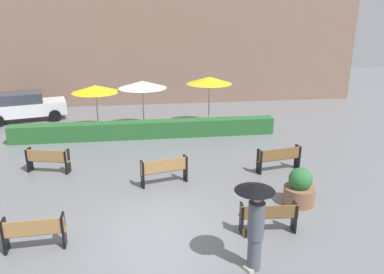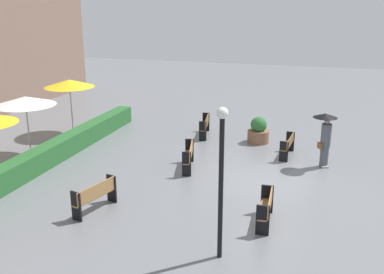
{
  "view_description": "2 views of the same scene",
  "coord_description": "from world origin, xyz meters",
  "px_view_note": "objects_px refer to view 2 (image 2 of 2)",
  "views": [
    {
      "loc": [
        -0.41,
        -9.15,
        5.69
      ],
      "look_at": [
        1.46,
        4.46,
        1.22
      ],
      "focal_mm": 35.57,
      "sensor_mm": 36.0,
      "label": 1
    },
    {
      "loc": [
        -14.78,
        -1.78,
        6.15
      ],
      "look_at": [
        -0.16,
        2.76,
        1.42
      ],
      "focal_mm": 41.35,
      "sensor_mm": 36.0,
      "label": 2
    }
  ],
  "objects_px": {
    "bench_far_right": "(205,124)",
    "planter_pot": "(258,131)",
    "bench_far_left": "(96,195)",
    "lamp_post": "(221,169)",
    "bench_mid_center": "(189,155)",
    "patio_umbrella_white": "(25,101)",
    "bench_near_right": "(288,144)",
    "bench_near_left": "(266,207)",
    "pedestrian_with_umbrella": "(325,134)",
    "patio_umbrella_yellow_far": "(69,83)"
  },
  "relations": [
    {
      "from": "bench_near_right",
      "to": "patio_umbrella_white",
      "type": "relative_size",
      "value": 0.63
    },
    {
      "from": "planter_pot",
      "to": "patio_umbrella_yellow_far",
      "type": "bearing_deg",
      "value": 98.43
    },
    {
      "from": "bench_near_right",
      "to": "lamp_post",
      "type": "distance_m",
      "value": 8.41
    },
    {
      "from": "planter_pot",
      "to": "patio_umbrella_yellow_far",
      "type": "relative_size",
      "value": 0.45
    },
    {
      "from": "planter_pot",
      "to": "bench_far_right",
      "type": "bearing_deg",
      "value": 83.69
    },
    {
      "from": "lamp_post",
      "to": "patio_umbrella_white",
      "type": "height_order",
      "value": "lamp_post"
    },
    {
      "from": "bench_mid_center",
      "to": "patio_umbrella_yellow_far",
      "type": "xyz_separation_m",
      "value": [
        2.77,
        6.75,
        1.89
      ]
    },
    {
      "from": "bench_far_right",
      "to": "patio_umbrella_white",
      "type": "bearing_deg",
      "value": 129.18
    },
    {
      "from": "bench_near_left",
      "to": "pedestrian_with_umbrella",
      "type": "height_order",
      "value": "pedestrian_with_umbrella"
    },
    {
      "from": "patio_umbrella_white",
      "to": "bench_near_right",
      "type": "bearing_deg",
      "value": -72.59
    },
    {
      "from": "lamp_post",
      "to": "bench_far_right",
      "type": "bearing_deg",
      "value": 17.58
    },
    {
      "from": "lamp_post",
      "to": "patio_umbrella_white",
      "type": "bearing_deg",
      "value": 61.63
    },
    {
      "from": "bench_far_left",
      "to": "lamp_post",
      "type": "xyz_separation_m",
      "value": [
        -1.34,
        -4.2,
        1.84
      ]
    },
    {
      "from": "bench_far_right",
      "to": "bench_mid_center",
      "type": "bearing_deg",
      "value": -172.45
    },
    {
      "from": "bench_far_right",
      "to": "planter_pot",
      "type": "height_order",
      "value": "planter_pot"
    },
    {
      "from": "bench_mid_center",
      "to": "bench_far_right",
      "type": "relative_size",
      "value": 0.96
    },
    {
      "from": "patio_umbrella_yellow_far",
      "to": "patio_umbrella_white",
      "type": "bearing_deg",
      "value": -178.37
    },
    {
      "from": "patio_umbrella_white",
      "to": "patio_umbrella_yellow_far",
      "type": "height_order",
      "value": "patio_umbrella_yellow_far"
    },
    {
      "from": "bench_near_left",
      "to": "bench_far_right",
      "type": "relative_size",
      "value": 0.87
    },
    {
      "from": "lamp_post",
      "to": "bench_far_left",
      "type": "bearing_deg",
      "value": 72.27
    },
    {
      "from": "bench_mid_center",
      "to": "bench_far_right",
      "type": "bearing_deg",
      "value": 7.55
    },
    {
      "from": "bench_near_right",
      "to": "bench_far_left",
      "type": "xyz_separation_m",
      "value": [
        -6.81,
        5.08,
        0.03
      ]
    },
    {
      "from": "bench_far_right",
      "to": "patio_umbrella_white",
      "type": "relative_size",
      "value": 0.7
    },
    {
      "from": "bench_far_right",
      "to": "bench_far_left",
      "type": "height_order",
      "value": "bench_far_right"
    },
    {
      "from": "lamp_post",
      "to": "bench_mid_center",
      "type": "bearing_deg",
      "value": 24.71
    },
    {
      "from": "planter_pot",
      "to": "patio_umbrella_yellow_far",
      "type": "xyz_separation_m",
      "value": [
        -1.3,
        8.75,
        1.95
      ]
    },
    {
      "from": "planter_pot",
      "to": "bench_far_left",
      "type": "bearing_deg",
      "value": 156.46
    },
    {
      "from": "bench_far_right",
      "to": "planter_pot",
      "type": "relative_size",
      "value": 1.49
    },
    {
      "from": "patio_umbrella_white",
      "to": "lamp_post",
      "type": "bearing_deg",
      "value": -118.37
    },
    {
      "from": "planter_pot",
      "to": "lamp_post",
      "type": "relative_size",
      "value": 0.31
    },
    {
      "from": "bench_near_left",
      "to": "planter_pot",
      "type": "height_order",
      "value": "planter_pot"
    },
    {
      "from": "patio_umbrella_white",
      "to": "pedestrian_with_umbrella",
      "type": "bearing_deg",
      "value": -78.59
    },
    {
      "from": "lamp_post",
      "to": "patio_umbrella_yellow_far",
      "type": "xyz_separation_m",
      "value": [
        8.36,
        9.33,
        0.08
      ]
    },
    {
      "from": "pedestrian_with_umbrella",
      "to": "bench_far_left",
      "type": "bearing_deg",
      "value": 132.56
    },
    {
      "from": "bench_far_right",
      "to": "bench_far_left",
      "type": "relative_size",
      "value": 1.07
    },
    {
      "from": "bench_near_left",
      "to": "lamp_post",
      "type": "distance_m",
      "value": 2.93
    },
    {
      "from": "bench_far_left",
      "to": "pedestrian_with_umbrella",
      "type": "height_order",
      "value": "pedestrian_with_umbrella"
    },
    {
      "from": "pedestrian_with_umbrella",
      "to": "lamp_post",
      "type": "xyz_separation_m",
      "value": [
        -7.31,
        2.3,
        1.03
      ]
    },
    {
      "from": "bench_near_left",
      "to": "patio_umbrella_yellow_far",
      "type": "height_order",
      "value": "patio_umbrella_yellow_far"
    },
    {
      "from": "planter_pot",
      "to": "patio_umbrella_yellow_far",
      "type": "distance_m",
      "value": 9.06
    },
    {
      "from": "bench_mid_center",
      "to": "patio_umbrella_yellow_far",
      "type": "height_order",
      "value": "patio_umbrella_yellow_far"
    },
    {
      "from": "bench_far_right",
      "to": "planter_pot",
      "type": "xyz_separation_m",
      "value": [
        -0.28,
        -2.57,
        -0.04
      ]
    },
    {
      "from": "bench_far_right",
      "to": "patio_umbrella_white",
      "type": "height_order",
      "value": "patio_umbrella_white"
    },
    {
      "from": "bench_mid_center",
      "to": "bench_near_right",
      "type": "height_order",
      "value": "bench_mid_center"
    },
    {
      "from": "bench_near_right",
      "to": "lamp_post",
      "type": "bearing_deg",
      "value": 173.81
    },
    {
      "from": "bench_near_left",
      "to": "bench_far_left",
      "type": "bearing_deg",
      "value": 98.52
    },
    {
      "from": "planter_pot",
      "to": "lamp_post",
      "type": "xyz_separation_m",
      "value": [
        -9.65,
        -0.58,
        1.86
      ]
    },
    {
      "from": "bench_far_left",
      "to": "planter_pot",
      "type": "xyz_separation_m",
      "value": [
        8.31,
        -3.62,
        -0.02
      ]
    },
    {
      "from": "bench_near_right",
      "to": "planter_pot",
      "type": "xyz_separation_m",
      "value": [
        1.5,
        1.46,
        0.0
      ]
    },
    {
      "from": "bench_near_right",
      "to": "planter_pot",
      "type": "bearing_deg",
      "value": 44.31
    }
  ]
}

